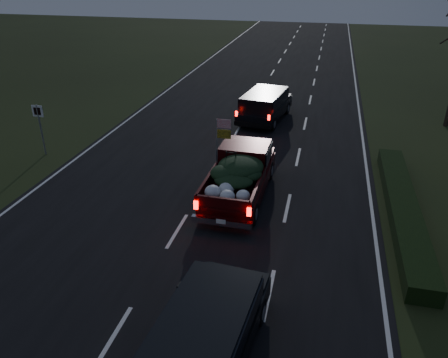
% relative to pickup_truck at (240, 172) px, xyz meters
% --- Properties ---
extents(ground, '(120.00, 120.00, 0.00)m').
position_rel_pickup_truck_xyz_m(ground, '(-1.61, -3.09, -1.06)').
color(ground, black).
rests_on(ground, ground).
extents(road_asphalt, '(14.00, 120.00, 0.02)m').
position_rel_pickup_truck_xyz_m(road_asphalt, '(-1.61, -3.09, -1.05)').
color(road_asphalt, black).
rests_on(road_asphalt, ground).
extents(hedge_row, '(1.00, 10.00, 0.60)m').
position_rel_pickup_truck_xyz_m(hedge_row, '(6.19, -0.09, -0.76)').
color(hedge_row, black).
rests_on(hedge_row, ground).
extents(route_sign, '(0.55, 0.08, 2.50)m').
position_rel_pickup_truck_xyz_m(route_sign, '(-10.11, 1.91, 0.60)').
color(route_sign, gray).
rests_on(route_sign, ground).
extents(pickup_truck, '(2.15, 5.42, 2.82)m').
position_rel_pickup_truck_xyz_m(pickup_truck, '(0.00, 0.00, 0.00)').
color(pickup_truck, '#330708').
rests_on(pickup_truck, ground).
extents(lead_suv, '(2.72, 5.17, 1.42)m').
position_rel_pickup_truck_xyz_m(lead_suv, '(-0.43, 9.39, 0.01)').
color(lead_suv, black).
rests_on(lead_suv, ground).
extents(rear_suv, '(2.28, 4.70, 1.31)m').
position_rel_pickup_truck_xyz_m(rear_suv, '(0.91, -8.21, -0.07)').
color(rear_suv, black).
rests_on(rear_suv, ground).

